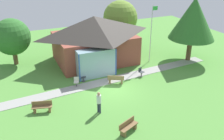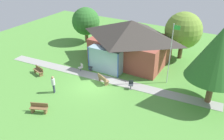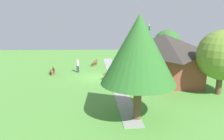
{
  "view_description": "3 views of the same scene",
  "coord_description": "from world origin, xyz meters",
  "views": [
    {
      "loc": [
        -7.98,
        -17.73,
        10.9
      ],
      "look_at": [
        0.26,
        1.05,
        1.4
      ],
      "focal_mm": 40.59,
      "sensor_mm": 36.0,
      "label": 1
    },
    {
      "loc": [
        11.49,
        -16.12,
        12.33
      ],
      "look_at": [
        0.88,
        2.35,
        0.9
      ],
      "focal_mm": 37.53,
      "sensor_mm": 36.0,
      "label": 2
    },
    {
      "loc": [
        23.94,
        0.98,
        6.64
      ],
      "look_at": [
        0.43,
        1.4,
        0.99
      ],
      "focal_mm": 35.1,
      "sensor_mm": 36.0,
      "label": 3
    }
  ],
  "objects": [
    {
      "name": "ground_plane",
      "position": [
        0.0,
        0.0,
        0.0
      ],
      "size": [
        44.0,
        44.0,
        0.0
      ],
      "primitive_type": "plane",
      "color": "#54933D"
    },
    {
      "name": "tree_behind_pavilion_right",
      "position": [
        5.66,
        10.75,
        3.5
      ],
      "size": [
        4.31,
        4.31,
        5.68
      ],
      "color": "brown",
      "rests_on": "ground_plane"
    },
    {
      "name": "tree_behind_pavilion_left",
      "position": [
        -7.35,
        9.44,
        3.02
      ],
      "size": [
        3.8,
        3.8,
        4.94
      ],
      "color": "brown",
      "rests_on": "ground_plane"
    },
    {
      "name": "bench_rear_near_path",
      "position": [
        0.62,
        0.99,
        0.4
      ],
      "size": [
        1.54,
        1.07,
        0.84
      ],
      "rotation": [
        0.0,
        0.0,
        5.82
      ],
      "color": "olive",
      "rests_on": "ground_plane"
    },
    {
      "name": "bench_mid_left",
      "position": [
        -6.34,
        -0.92,
        0.4
      ],
      "size": [
        1.56,
        0.83,
        0.84
      ],
      "rotation": [
        0.0,
        0.0,
        2.87
      ],
      "color": "brown",
      "rests_on": "ground_plane"
    },
    {
      "name": "patio_chair_porch_left",
      "position": [
        -1.94,
        2.64,
        0.42
      ],
      "size": [
        0.56,
        0.56,
        0.86
      ],
      "rotation": [
        0.0,
        0.0,
        2.82
      ],
      "color": "#33383D",
      "rests_on": "ground_plane"
    },
    {
      "name": "patio_chair_west",
      "position": [
        -2.83,
        1.94,
        0.42
      ],
      "size": [
        0.57,
        0.57,
        0.86
      ],
      "rotation": [
        0.0,
        0.0,
        2.78
      ],
      "color": "beige",
      "rests_on": "ground_plane"
    },
    {
      "name": "pavilion",
      "position": [
        0.74,
        6.77,
        2.59
      ],
      "size": [
        9.14,
        7.88,
        4.97
      ],
      "color": "brown",
      "rests_on": "ground_plane"
    },
    {
      "name": "tree_east_hedge",
      "position": [
        10.38,
        2.91,
        4.68
      ],
      "size": [
        4.86,
        4.86,
        6.89
      ],
      "color": "brown",
      "rests_on": "ground_plane"
    },
    {
      "name": "flagpole",
      "position": [
        6.2,
        4.26,
        3.38
      ],
      "size": [
        0.64,
        0.08,
        6.16
      ],
      "color": "silver",
      "rests_on": "ground_plane"
    },
    {
      "name": "footpath",
      "position": [
        0.0,
        1.71,
        0.01
      ],
      "size": [
        23.56,
        3.08,
        0.03
      ],
      "primitive_type": "cube",
      "rotation": [
        0.0,
        0.0,
        0.08
      ],
      "color": "#999993",
      "rests_on": "ground_plane"
    },
    {
      "name": "bench_front_center",
      "position": [
        -1.5,
        -5.64,
        0.4
      ],
      "size": [
        1.55,
        0.99,
        0.84
      ],
      "rotation": [
        0.0,
        0.0,
        3.54
      ],
      "color": "brown",
      "rests_on": "ground_plane"
    },
    {
      "name": "patio_chair_lawn_spare",
      "position": [
        3.51,
        1.44,
        0.42
      ],
      "size": [
        0.57,
        0.57,
        0.86
      ],
      "rotation": [
        0.0,
        0.0,
        3.53
      ],
      "color": "#33383D",
      "rests_on": "ground_plane"
    },
    {
      "name": "visitor_strolling_lawn",
      "position": [
        -2.46,
        -2.77,
        1.02
      ],
      "size": [
        0.34,
        0.34,
        1.74
      ],
      "rotation": [
        0.0,
        0.0,
        2.06
      ],
      "color": "#2D3347",
      "rests_on": "ground_plane"
    }
  ]
}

